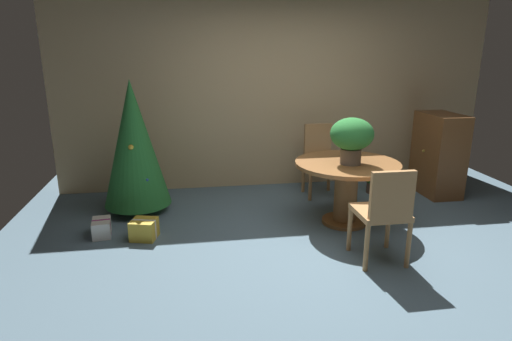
{
  "coord_description": "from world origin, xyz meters",
  "views": [
    {
      "loc": [
        -1.23,
        -3.72,
        1.92
      ],
      "look_at": [
        -0.58,
        0.39,
        0.73
      ],
      "focal_mm": 30.33,
      "sensor_mm": 36.0,
      "label": 1
    }
  ],
  "objects_px": {
    "wooden_chair_near": "(384,210)",
    "gift_box_gold": "(144,229)",
    "flower_vase": "(352,136)",
    "wooden_chair_far": "(319,155)",
    "gift_box_cream": "(102,228)",
    "holiday_tree": "(134,144)",
    "potted_plant": "(376,174)",
    "round_dining_table": "(346,181)",
    "wooden_cabinet": "(438,154)"
  },
  "relations": [
    {
      "from": "wooden_chair_far",
      "to": "gift_box_cream",
      "type": "height_order",
      "value": "wooden_chair_far"
    },
    {
      "from": "round_dining_table",
      "to": "wooden_chair_far",
      "type": "distance_m",
      "value": 1.02
    },
    {
      "from": "wooden_chair_far",
      "to": "gift_box_gold",
      "type": "height_order",
      "value": "wooden_chair_far"
    },
    {
      "from": "flower_vase",
      "to": "gift_box_cream",
      "type": "bearing_deg",
      "value": 177.11
    },
    {
      "from": "wooden_chair_far",
      "to": "round_dining_table",
      "type": "bearing_deg",
      "value": -90.0
    },
    {
      "from": "holiday_tree",
      "to": "gift_box_gold",
      "type": "bearing_deg",
      "value": -80.6
    },
    {
      "from": "gift_box_gold",
      "to": "gift_box_cream",
      "type": "bearing_deg",
      "value": 162.72
    },
    {
      "from": "round_dining_table",
      "to": "wooden_chair_far",
      "type": "height_order",
      "value": "wooden_chair_far"
    },
    {
      "from": "potted_plant",
      "to": "wooden_cabinet",
      "type": "bearing_deg",
      "value": -9.73
    },
    {
      "from": "wooden_chair_far",
      "to": "wooden_cabinet",
      "type": "distance_m",
      "value": 1.59
    },
    {
      "from": "wooden_chair_far",
      "to": "gift_box_gold",
      "type": "xyz_separation_m",
      "value": [
        -2.2,
        -1.1,
        -0.44
      ]
    },
    {
      "from": "wooden_chair_near",
      "to": "potted_plant",
      "type": "distance_m",
      "value": 2.06
    },
    {
      "from": "wooden_chair_far",
      "to": "wooden_cabinet",
      "type": "bearing_deg",
      "value": -7.85
    },
    {
      "from": "gift_box_cream",
      "to": "gift_box_gold",
      "type": "height_order",
      "value": "gift_box_gold"
    },
    {
      "from": "round_dining_table",
      "to": "flower_vase",
      "type": "height_order",
      "value": "flower_vase"
    },
    {
      "from": "wooden_chair_near",
      "to": "gift_box_gold",
      "type": "xyz_separation_m",
      "value": [
        -2.2,
        0.87,
        -0.41
      ]
    },
    {
      "from": "potted_plant",
      "to": "holiday_tree",
      "type": "bearing_deg",
      "value": -176.41
    },
    {
      "from": "flower_vase",
      "to": "wooden_chair_near",
      "type": "height_order",
      "value": "flower_vase"
    },
    {
      "from": "wooden_chair_near",
      "to": "gift_box_gold",
      "type": "distance_m",
      "value": 2.4
    },
    {
      "from": "flower_vase",
      "to": "gift_box_gold",
      "type": "distance_m",
      "value": 2.38
    },
    {
      "from": "flower_vase",
      "to": "wooden_cabinet",
      "type": "xyz_separation_m",
      "value": [
        1.57,
        0.88,
        -0.47
      ]
    },
    {
      "from": "holiday_tree",
      "to": "potted_plant",
      "type": "bearing_deg",
      "value": 3.59
    },
    {
      "from": "wooden_chair_far",
      "to": "wooden_chair_near",
      "type": "bearing_deg",
      "value": -90.0
    },
    {
      "from": "wooden_chair_far",
      "to": "holiday_tree",
      "type": "height_order",
      "value": "holiday_tree"
    },
    {
      "from": "gift_box_cream",
      "to": "potted_plant",
      "type": "xyz_separation_m",
      "value": [
        3.42,
        0.88,
        0.17
      ]
    },
    {
      "from": "wooden_chair_far",
      "to": "wooden_cabinet",
      "type": "xyz_separation_m",
      "value": [
        1.57,
        -0.22,
        0.0
      ]
    },
    {
      "from": "holiday_tree",
      "to": "gift_box_gold",
      "type": "xyz_separation_m",
      "value": [
        0.14,
        -0.82,
        -0.73
      ]
    },
    {
      "from": "gift_box_cream",
      "to": "gift_box_gold",
      "type": "distance_m",
      "value": 0.47
    },
    {
      "from": "gift_box_cream",
      "to": "gift_box_gold",
      "type": "relative_size",
      "value": 0.99
    },
    {
      "from": "round_dining_table",
      "to": "gift_box_gold",
      "type": "distance_m",
      "value": 2.23
    },
    {
      "from": "flower_vase",
      "to": "potted_plant",
      "type": "bearing_deg",
      "value": 52.45
    },
    {
      "from": "flower_vase",
      "to": "wooden_chair_far",
      "type": "height_order",
      "value": "flower_vase"
    },
    {
      "from": "flower_vase",
      "to": "wooden_chair_far",
      "type": "bearing_deg",
      "value": 90.04
    },
    {
      "from": "wooden_chair_near",
      "to": "flower_vase",
      "type": "bearing_deg",
      "value": 89.95
    },
    {
      "from": "wooden_chair_near",
      "to": "wooden_chair_far",
      "type": "height_order",
      "value": "wooden_chair_far"
    },
    {
      "from": "gift_box_gold",
      "to": "holiday_tree",
      "type": "bearing_deg",
      "value": 99.4
    },
    {
      "from": "wooden_chair_far",
      "to": "gift_box_cream",
      "type": "xyz_separation_m",
      "value": [
        -2.65,
        -0.96,
        -0.45
      ]
    },
    {
      "from": "wooden_chair_far",
      "to": "wooden_cabinet",
      "type": "height_order",
      "value": "wooden_cabinet"
    },
    {
      "from": "holiday_tree",
      "to": "gift_box_gold",
      "type": "height_order",
      "value": "holiday_tree"
    },
    {
      "from": "wooden_chair_far",
      "to": "holiday_tree",
      "type": "relative_size",
      "value": 0.6
    },
    {
      "from": "wooden_chair_far",
      "to": "gift_box_cream",
      "type": "distance_m",
      "value": 2.85
    },
    {
      "from": "round_dining_table",
      "to": "flower_vase",
      "type": "distance_m",
      "value": 0.52
    },
    {
      "from": "wooden_chair_near",
      "to": "holiday_tree",
      "type": "relative_size",
      "value": 0.58
    },
    {
      "from": "gift_box_gold",
      "to": "flower_vase",
      "type": "bearing_deg",
      "value": 0.16
    },
    {
      "from": "potted_plant",
      "to": "wooden_chair_near",
      "type": "bearing_deg",
      "value": -112.43
    },
    {
      "from": "flower_vase",
      "to": "holiday_tree",
      "type": "xyz_separation_m",
      "value": [
        -2.33,
        0.82,
        -0.18
      ]
    },
    {
      "from": "flower_vase",
      "to": "wooden_chair_near",
      "type": "bearing_deg",
      "value": -90.05
    },
    {
      "from": "wooden_chair_far",
      "to": "gift_box_gold",
      "type": "distance_m",
      "value": 2.49
    },
    {
      "from": "holiday_tree",
      "to": "flower_vase",
      "type": "bearing_deg",
      "value": -19.29
    },
    {
      "from": "wooden_chair_far",
      "to": "potted_plant",
      "type": "xyz_separation_m",
      "value": [
        0.78,
        -0.08,
        -0.28
      ]
    }
  ]
}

